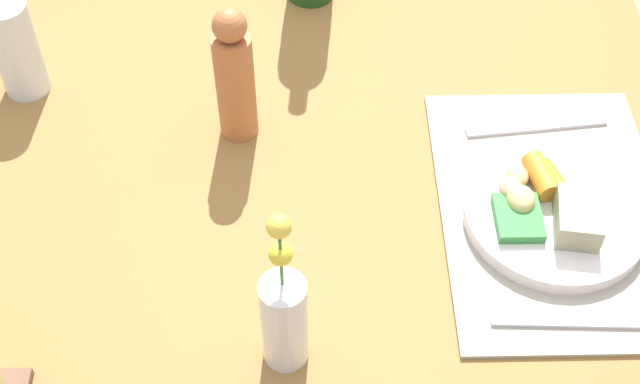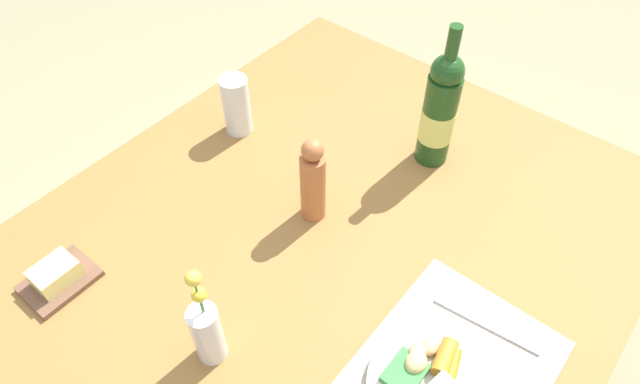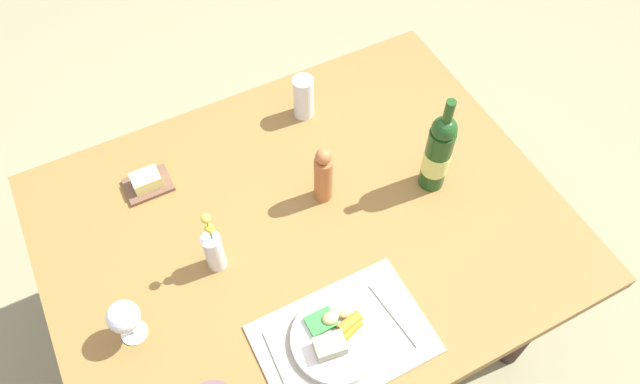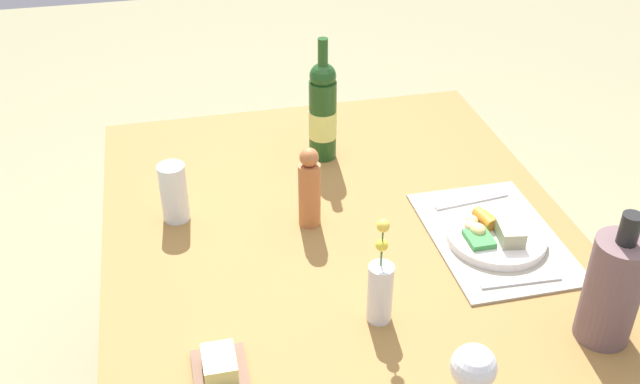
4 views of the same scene
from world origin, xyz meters
The scene contains 8 objects.
dining_table centered at (0.00, 0.00, 0.62)m, with size 1.40×1.10×0.71m.
placemat centered at (-0.06, -0.34, 0.71)m, with size 0.42×0.28×0.01m, color #A09C88.
dinner_plate centered at (-0.08, -0.33, 0.73)m, with size 0.23×0.23×0.06m.
fork centered at (-0.23, -0.32, 0.72)m, with size 0.01×0.18×0.01m, color silver.
knife centered at (0.08, -0.34, 0.72)m, with size 0.02×0.20×0.01m, color silver.
flower_vase centered at (-0.26, 0.00, 0.79)m, with size 0.05×0.05×0.24m.
pepper_mill centered at (0.09, 0.07, 0.81)m, with size 0.05×0.05×0.20m.
water_tumbler centered at (0.18, 0.37, 0.78)m, with size 0.06×0.06×0.15m.
Camera 1 is at (-0.76, -0.03, 1.58)m, focal length 49.38 mm.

